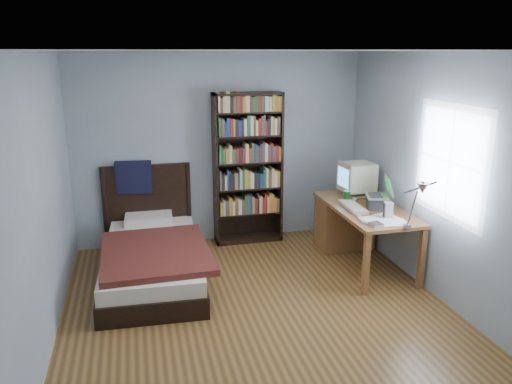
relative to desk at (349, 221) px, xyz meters
The scene contains 14 objects.
room 2.11m from the desk, 139.88° to the right, with size 4.20×4.24×2.50m.
desk is the anchor object (origin of this frame).
crt_monitor 0.57m from the desk, ahead, with size 0.41×0.37×0.44m.
laptop 0.67m from the desk, 78.60° to the right, with size 0.39×0.37×0.38m.
desk_lamp 1.77m from the desk, 91.06° to the right, with size 0.23×0.52×0.61m.
keyboard 0.58m from the desk, 110.80° to the right, with size 0.19×0.49×0.03m, color #B9AD9A.
speaker 0.94m from the desk, 86.33° to the right, with size 0.09×0.09×0.18m, color #959597.
soda_can 0.44m from the desk, 126.47° to the right, with size 0.07×0.07×0.13m, color #063215.
mouse 0.36m from the desk, 99.57° to the right, with size 0.07×0.12×0.04m, color silver.
phone_silver 0.87m from the desk, 107.86° to the right, with size 0.05×0.10×0.02m, color silver.
phone_grey 1.03m from the desk, 106.43° to the right, with size 0.05×0.10×0.02m, color #959597.
external_drive 1.13m from the desk, 100.39° to the right, with size 0.12×0.12×0.03m, color #959597.
bookshelf 1.48m from the desk, 149.28° to the left, with size 0.90×0.30×1.99m.
bed 2.49m from the desk, behind, with size 1.19×2.19×1.16m.
Camera 1 is at (-1.10, -4.31, 2.49)m, focal length 35.00 mm.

